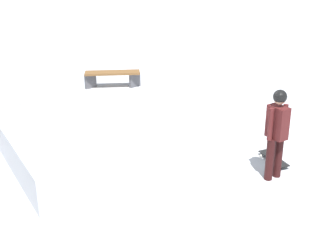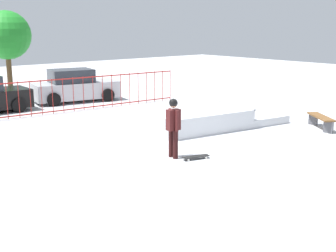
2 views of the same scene
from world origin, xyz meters
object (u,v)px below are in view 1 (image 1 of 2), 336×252
(skateboard, at_px, (274,158))
(park_bench, at_px, (113,76))
(skater, at_px, (277,128))
(skate_ramp, at_px, (68,135))

(skateboard, bearing_deg, park_bench, -165.34)
(skater, relative_size, skateboard, 2.09)
(skate_ramp, bearing_deg, skateboard, -128.94)
(skater, height_order, skateboard, skater)
(skater, bearing_deg, skate_ramp, -140.73)
(skateboard, xyz_separation_m, park_bench, (6.11, -0.24, 0.28))
(skate_ramp, xyz_separation_m, park_bench, (2.94, -3.07, 0.04))
(skate_ramp, distance_m, skateboard, 4.25)
(skate_ramp, height_order, skateboard, skate_ramp)
(skater, distance_m, skateboard, 1.14)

